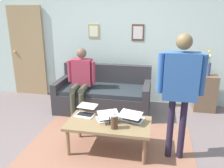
# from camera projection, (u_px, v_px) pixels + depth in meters

# --- Properties ---
(ground_plane) EXTENTS (7.68, 7.68, 0.00)m
(ground_plane) POSITION_uv_depth(u_px,v_px,m) (97.00, 153.00, 3.42)
(ground_plane) COLOR #6D5E5F
(area_rug) EXTENTS (2.46, 2.14, 0.01)m
(area_rug) POSITION_uv_depth(u_px,v_px,m) (107.00, 153.00, 3.42)
(area_rug) COLOR #8D5D49
(area_rug) RESTS_ON ground_plane
(back_wall) EXTENTS (7.04, 0.11, 2.70)m
(back_wall) POSITION_uv_depth(u_px,v_px,m) (122.00, 40.00, 5.06)
(back_wall) COLOR silver
(back_wall) RESTS_ON ground_plane
(interior_door) EXTENTS (0.82, 0.09, 2.05)m
(interior_door) POSITION_uv_depth(u_px,v_px,m) (28.00, 52.00, 5.48)
(interior_door) COLOR #A3845A
(interior_door) RESTS_ON ground_plane
(couch) EXTENTS (1.85, 0.88, 0.88)m
(couch) POSITION_uv_depth(u_px,v_px,m) (104.00, 95.00, 4.79)
(couch) COLOR #302E32
(couch) RESTS_ON ground_plane
(coffee_table) EXTENTS (1.20, 0.63, 0.44)m
(coffee_table) POSITION_uv_depth(u_px,v_px,m) (109.00, 125.00, 3.40)
(coffee_table) COLOR olive
(coffee_table) RESTS_ON ground_plane
(laptop_left) EXTENTS (0.39, 0.40, 0.14)m
(laptop_left) POSITION_uv_depth(u_px,v_px,m) (132.00, 117.00, 3.42)
(laptop_left) COLOR silver
(laptop_left) RESTS_ON coffee_table
(laptop_center) EXTENTS (0.40, 0.40, 0.15)m
(laptop_center) POSITION_uv_depth(u_px,v_px,m) (108.00, 117.00, 3.44)
(laptop_center) COLOR silver
(laptop_center) RESTS_ON coffee_table
(laptop_right) EXTENTS (0.32, 0.36, 0.12)m
(laptop_right) POSITION_uv_depth(u_px,v_px,m) (86.00, 112.00, 3.62)
(laptop_right) COLOR silver
(laptop_right) RESTS_ON coffee_table
(french_press) EXTENTS (0.12, 0.10, 0.23)m
(french_press) POSITION_uv_depth(u_px,v_px,m) (114.00, 121.00, 3.19)
(french_press) COLOR #4C3323
(french_press) RESTS_ON coffee_table
(side_shelf) EXTENTS (0.42, 0.32, 0.74)m
(side_shelf) POSITION_uv_depth(u_px,v_px,m) (205.00, 93.00, 4.75)
(side_shelf) COLOR brown
(side_shelf) RESTS_ON ground_plane
(flower_vase) EXTENTS (0.10, 0.10, 0.49)m
(flower_vase) POSITION_uv_depth(u_px,v_px,m) (208.00, 66.00, 4.58)
(flower_vase) COLOR #3E4C75
(flower_vase) RESTS_ON side_shelf
(person_standing) EXTENTS (0.60, 0.20, 1.72)m
(person_standing) POSITION_uv_depth(u_px,v_px,m) (180.00, 82.00, 3.01)
(person_standing) COLOR #241B30
(person_standing) RESTS_ON ground_plane
(person_seated) EXTENTS (0.55, 0.51, 1.28)m
(person_seated) POSITION_uv_depth(u_px,v_px,m) (81.00, 78.00, 4.52)
(person_seated) COLOR #404334
(person_seated) RESTS_ON ground_plane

